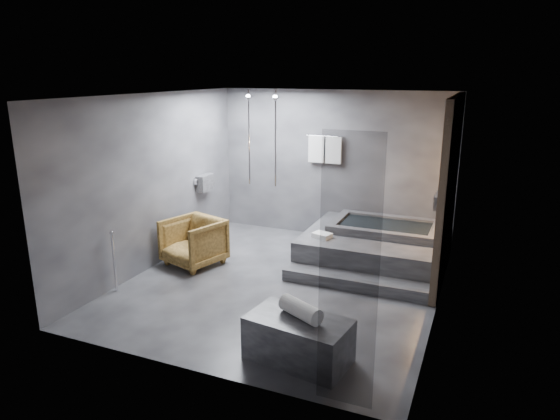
% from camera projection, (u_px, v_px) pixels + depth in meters
% --- Properties ---
extents(room, '(5.00, 5.04, 2.82)m').
position_uv_depth(room, '(315.00, 171.00, 7.21)').
color(room, '#2B2B2E').
rests_on(room, ground).
extents(tub_deck, '(2.20, 2.00, 0.50)m').
position_uv_depth(tub_deck, '(373.00, 247.00, 8.43)').
color(tub_deck, '#303033').
rests_on(tub_deck, ground).
extents(tub_step, '(2.20, 0.36, 0.18)m').
position_uv_depth(tub_step, '(355.00, 282.00, 7.43)').
color(tub_step, '#303033').
rests_on(tub_step, ground).
extents(concrete_bench, '(1.20, 0.77, 0.51)m').
position_uv_depth(concrete_bench, '(298.00, 339.00, 5.52)').
color(concrete_bench, '#303032').
rests_on(concrete_bench, ground).
extents(driftwood_chair, '(1.06, 1.07, 0.79)m').
position_uv_depth(driftwood_chair, '(194.00, 242.00, 8.25)').
color(driftwood_chair, '#4E3513').
rests_on(driftwood_chair, ground).
extents(rolled_towel, '(0.56, 0.41, 0.19)m').
position_uv_depth(rolled_towel, '(301.00, 310.00, 5.46)').
color(rolled_towel, white).
rests_on(rolled_towel, concrete_bench).
extents(deck_towel, '(0.34, 0.29, 0.08)m').
position_uv_depth(deck_towel, '(322.00, 235.00, 8.13)').
color(deck_towel, white).
rests_on(deck_towel, tub_deck).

